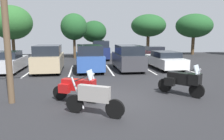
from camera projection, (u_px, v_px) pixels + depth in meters
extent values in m
cube|color=#262628|center=(110.00, 101.00, 9.33)|extent=(44.00, 44.00, 0.10)
cylinder|color=black|center=(92.00, 96.00, 8.80)|extent=(0.61, 0.37, 0.62)
cylinder|color=black|center=(60.00, 93.00, 9.24)|extent=(0.61, 0.37, 0.62)
cube|color=#A51414|center=(75.00, 85.00, 8.95)|extent=(1.15, 0.78, 0.46)
cylinder|color=#B2B2B7|center=(89.00, 86.00, 8.76)|extent=(0.48, 0.27, 1.09)
cylinder|color=black|center=(87.00, 76.00, 8.72)|extent=(0.29, 0.58, 0.04)
cube|color=#A51414|center=(89.00, 85.00, 8.75)|extent=(0.58, 0.58, 0.41)
cube|color=#B2C1CC|center=(90.00, 75.00, 8.67)|extent=(0.33, 0.47, 0.39)
cube|color=#A51414|center=(72.00, 85.00, 9.36)|extent=(0.50, 0.40, 0.36)
cube|color=#A51414|center=(64.00, 88.00, 8.77)|extent=(0.50, 0.40, 0.36)
cylinder|color=black|center=(75.00, 104.00, 7.72)|extent=(0.64, 0.42, 0.66)
cylinder|color=black|center=(115.00, 109.00, 7.19)|extent=(0.64, 0.42, 0.66)
cube|color=gray|center=(94.00, 94.00, 7.38)|extent=(1.11, 0.74, 0.55)
cylinder|color=#B2B2B7|center=(78.00, 93.00, 7.61)|extent=(0.48, 0.30, 1.13)
cylinder|color=black|center=(79.00, 79.00, 7.50)|extent=(0.32, 0.56, 0.04)
cylinder|color=black|center=(197.00, 91.00, 9.47)|extent=(0.53, 0.58, 0.67)
cylinder|color=black|center=(165.00, 85.00, 10.47)|extent=(0.53, 0.58, 0.67)
cube|color=black|center=(180.00, 78.00, 9.89)|extent=(1.07, 1.13, 0.53)
cylinder|color=#B2B2B7|center=(195.00, 81.00, 9.48)|extent=(0.39, 0.43, 1.14)
cylinder|color=black|center=(193.00, 70.00, 9.45)|extent=(0.49, 0.44, 0.04)
cube|color=black|center=(195.00, 79.00, 9.45)|extent=(0.65, 0.65, 0.48)
cube|color=#B2C1CC|center=(197.00, 69.00, 9.34)|extent=(0.44, 0.41, 0.39)
cube|color=black|center=(176.00, 79.00, 10.40)|extent=(0.47, 0.49, 0.36)
cube|color=black|center=(170.00, 82.00, 9.89)|extent=(0.47, 0.49, 0.36)
cube|color=silver|center=(31.00, 71.00, 16.25)|extent=(0.12, 5.09, 0.01)
cube|color=silver|center=(71.00, 70.00, 16.62)|extent=(0.12, 5.09, 0.01)
cube|color=silver|center=(110.00, 70.00, 16.98)|extent=(0.12, 5.09, 0.01)
cube|color=silver|center=(147.00, 69.00, 17.34)|extent=(0.12, 5.09, 0.01)
cube|color=silver|center=(182.00, 68.00, 17.71)|extent=(0.12, 5.09, 0.01)
cube|color=#B7B7BC|center=(9.00, 63.00, 16.15)|extent=(1.93, 4.43, 0.81)
cube|color=black|center=(7.00, 55.00, 15.73)|extent=(1.73, 1.97, 0.51)
cylinder|color=black|center=(5.00, 65.00, 17.54)|extent=(0.23, 0.61, 0.61)
cylinder|color=black|center=(25.00, 64.00, 17.77)|extent=(0.23, 0.61, 0.61)
cylinder|color=black|center=(14.00, 70.00, 14.85)|extent=(0.23, 0.61, 0.61)
cube|color=tan|center=(49.00, 62.00, 16.09)|extent=(2.06, 4.39, 1.05)
cube|color=black|center=(48.00, 50.00, 15.79)|extent=(1.86, 2.67, 0.70)
cylinder|color=black|center=(41.00, 65.00, 17.46)|extent=(0.24, 0.67, 0.67)
cylinder|color=black|center=(62.00, 64.00, 17.72)|extent=(0.24, 0.67, 0.67)
cylinder|color=black|center=(33.00, 71.00, 14.59)|extent=(0.24, 0.67, 0.67)
cylinder|color=black|center=(59.00, 70.00, 14.84)|extent=(0.24, 0.67, 0.67)
cube|color=#2D519E|center=(89.00, 61.00, 16.53)|extent=(2.11, 4.76, 1.04)
cube|color=black|center=(89.00, 50.00, 16.01)|extent=(1.87, 2.88, 0.69)
cylinder|color=black|center=(78.00, 63.00, 18.00)|extent=(0.25, 0.71, 0.70)
cylinder|color=black|center=(98.00, 63.00, 18.28)|extent=(0.25, 0.71, 0.70)
cylinder|color=black|center=(79.00, 70.00, 14.92)|extent=(0.25, 0.71, 0.70)
cylinder|color=black|center=(102.00, 69.00, 15.19)|extent=(0.25, 0.71, 0.70)
cube|color=#38383D|center=(128.00, 60.00, 16.89)|extent=(1.94, 4.52, 1.04)
cube|color=black|center=(129.00, 50.00, 16.46)|extent=(1.76, 2.93, 0.67)
cylinder|color=black|center=(115.00, 63.00, 18.33)|extent=(0.23, 0.62, 0.62)
cylinder|color=black|center=(133.00, 63.00, 18.56)|extent=(0.23, 0.62, 0.62)
cylinder|color=black|center=(122.00, 69.00, 15.35)|extent=(0.23, 0.62, 0.62)
cylinder|color=black|center=(143.00, 69.00, 15.58)|extent=(0.23, 0.62, 0.62)
cube|color=white|center=(164.00, 61.00, 17.57)|extent=(2.03, 4.85, 0.72)
cube|color=black|center=(166.00, 54.00, 17.25)|extent=(1.80, 2.30, 0.44)
cylinder|color=black|center=(148.00, 62.00, 19.08)|extent=(0.24, 0.71, 0.70)
cylinder|color=black|center=(166.00, 61.00, 19.33)|extent=(0.24, 0.71, 0.70)
cylinder|color=black|center=(162.00, 67.00, 15.90)|extent=(0.24, 0.71, 0.70)
cylinder|color=black|center=(183.00, 67.00, 16.14)|extent=(0.24, 0.71, 0.70)
cube|color=navy|center=(101.00, 52.00, 24.17)|extent=(2.10, 4.98, 1.13)
cube|color=black|center=(101.00, 44.00, 23.82)|extent=(1.85, 3.31, 0.69)
cylinder|color=black|center=(95.00, 55.00, 25.83)|extent=(0.26, 0.66, 0.65)
cylinder|color=black|center=(107.00, 54.00, 25.92)|extent=(0.26, 0.66, 0.65)
cylinder|color=black|center=(94.00, 58.00, 22.57)|extent=(0.26, 0.66, 0.65)
cylinder|color=black|center=(109.00, 57.00, 22.66)|extent=(0.26, 0.66, 0.65)
cube|color=slate|center=(128.00, 53.00, 24.33)|extent=(2.18, 4.89, 0.83)
cube|color=black|center=(128.00, 48.00, 23.98)|extent=(1.87, 2.50, 0.41)
cylinder|color=black|center=(119.00, 54.00, 25.93)|extent=(0.26, 0.65, 0.64)
cylinder|color=black|center=(133.00, 54.00, 26.02)|extent=(0.26, 0.65, 0.64)
cylinder|color=black|center=(122.00, 57.00, 22.74)|extent=(0.26, 0.65, 0.64)
cylinder|color=black|center=(137.00, 57.00, 22.83)|extent=(0.26, 0.65, 0.64)
cube|color=maroon|center=(154.00, 53.00, 24.64)|extent=(2.00, 4.55, 0.72)
cube|color=black|center=(155.00, 48.00, 24.23)|extent=(1.78, 1.95, 0.47)
cylinder|color=black|center=(143.00, 54.00, 26.11)|extent=(0.24, 0.61, 0.61)
cylinder|color=black|center=(157.00, 54.00, 26.26)|extent=(0.24, 0.61, 0.61)
cylinder|color=black|center=(150.00, 57.00, 23.11)|extent=(0.24, 0.61, 0.61)
cylinder|color=black|center=(165.00, 57.00, 23.26)|extent=(0.24, 0.61, 0.61)
cylinder|color=brown|center=(4.00, 9.00, 8.26)|extent=(0.25, 0.25, 7.47)
cylinder|color=#4C3823|center=(193.00, 46.00, 29.05)|extent=(0.41, 0.41, 2.25)
ellipsoid|color=#1E4C23|center=(194.00, 26.00, 28.60)|extent=(4.73, 4.73, 3.11)
cylinder|color=#4C3823|center=(75.00, 49.00, 24.67)|extent=(0.30, 0.30, 2.06)
ellipsoid|color=#1E4C23|center=(74.00, 27.00, 24.25)|extent=(2.94, 2.94, 2.95)
cylinder|color=#4C3823|center=(94.00, 49.00, 28.62)|extent=(0.40, 0.40, 1.65)
ellipsoid|color=#19421E|center=(94.00, 32.00, 28.25)|extent=(3.22, 3.22, 2.79)
cylinder|color=#4C3823|center=(14.00, 49.00, 25.45)|extent=(0.36, 0.36, 2.10)
ellipsoid|color=#285B28|center=(12.00, 23.00, 24.95)|extent=(4.62, 4.62, 3.87)
cylinder|color=#4C3823|center=(148.00, 46.00, 29.50)|extent=(0.42, 0.42, 2.37)
ellipsoid|color=#1E4C23|center=(148.00, 26.00, 29.06)|extent=(4.64, 4.64, 2.96)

